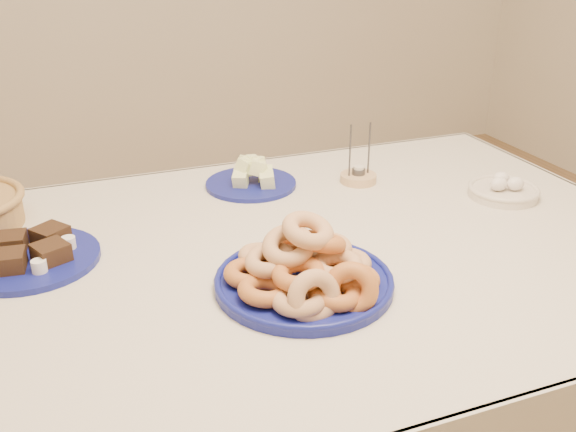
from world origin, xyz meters
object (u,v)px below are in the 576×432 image
Objects in this scene: melon_plate at (252,177)px; candle_holder at (358,177)px; dining_table at (280,294)px; donut_platter at (306,271)px; brownie_plate at (30,255)px; egg_bowl at (503,190)px.

candle_holder is (0.27, -0.07, -0.01)m from melon_plate.
donut_platter is (-0.01, -0.16, 0.14)m from dining_table.
brownie_plate is (-0.47, 0.29, -0.02)m from donut_platter.
brownie_plate is (-0.48, 0.13, 0.12)m from dining_table.
donut_platter is 0.56m from brownie_plate.
melon_plate is 0.81× the size of brownie_plate.
brownie_plate is 2.12× the size of candle_holder.
melon_plate reaches higher than brownie_plate.
donut_platter is 0.56m from candle_holder.
donut_platter is at bearing -159.84° from egg_bowl.
candle_holder is at bearing -15.05° from melon_plate.
dining_table is 0.52m from brownie_plate.
dining_table is 0.45m from candle_holder.
candle_holder is at bearing 10.83° from brownie_plate.
candle_holder reaches higher than brownie_plate.
donut_platter reaches higher than melon_plate.
donut_platter reaches higher than egg_bowl.
egg_bowl is (0.62, 0.07, 0.12)m from dining_table.
donut_platter is at bearing -126.84° from candle_holder.
egg_bowl is (0.63, 0.23, -0.02)m from donut_platter.
donut_platter is 1.36× the size of melon_plate.
brownie_plate is at bearing -169.17° from candle_holder.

